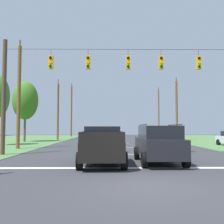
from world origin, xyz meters
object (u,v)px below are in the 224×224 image
at_px(overhead_signal_span, 124,89).
at_px(utility_pole_distant_left, 71,110).
at_px(distant_car_oncoming, 152,136).
at_px(utility_pole_far_right, 177,109).
at_px(pickup_truck, 102,145).
at_px(suv_black, 158,143).
at_px(utility_pole_far_left, 19,94).
at_px(tree_roadside_right, 25,100).
at_px(utility_pole_near_left, 159,112).
at_px(utility_pole_distant_right, 58,111).

xyz_separation_m(overhead_signal_span, utility_pole_distant_left, (-9.07, 36.66, 0.96)).
xyz_separation_m(distant_car_oncoming, utility_pole_far_right, (4.67, 5.04, 3.90)).
height_order(pickup_truck, distant_car_oncoming, pickup_truck).
xyz_separation_m(suv_black, utility_pole_far_left, (-10.73, 9.31, 3.78)).
height_order(utility_pole_far_left, utility_pole_distant_left, utility_pole_distant_left).
relative_size(utility_pole_distant_left, tree_roadside_right, 1.41).
relative_size(utility_pole_far_right, utility_pole_near_left, 0.90).
height_order(pickup_truck, utility_pole_far_right, utility_pole_far_right).
xyz_separation_m(utility_pole_distant_right, utility_pole_distant_left, (-0.15, 15.01, 1.06)).
bearing_deg(distant_car_oncoming, suv_black, -98.22).
xyz_separation_m(utility_pole_far_left, utility_pole_distant_right, (0.21, 16.58, -0.37)).
bearing_deg(utility_pole_far_right, distant_car_oncoming, -132.82).
distance_m(suv_black, utility_pole_far_right, 26.48).
height_order(suv_black, utility_pole_distant_right, utility_pole_distant_right).
distance_m(suv_black, utility_pole_far_left, 14.70).
bearing_deg(distant_car_oncoming, utility_pole_near_left, 76.67).
xyz_separation_m(utility_pole_far_left, tree_roadside_right, (-3.10, 11.29, 0.64)).
distance_m(utility_pole_near_left, utility_pole_distant_right, 24.15).
height_order(overhead_signal_span, utility_pole_near_left, utility_pole_near_left).
bearing_deg(pickup_truck, suv_black, 3.57).
xyz_separation_m(utility_pole_distant_left, tree_roadside_right, (-3.16, -20.29, -0.06)).
relative_size(overhead_signal_span, utility_pole_distant_right, 1.82).
distance_m(utility_pole_far_right, tree_roadside_right, 21.88).
height_order(overhead_signal_span, utility_pole_distant_left, utility_pole_distant_left).
bearing_deg(utility_pole_far_right, tree_roadside_right, -168.09).
height_order(suv_black, tree_roadside_right, tree_roadside_right).
bearing_deg(suv_black, utility_pole_far_left, 139.04).
bearing_deg(utility_pole_distant_right, utility_pole_distant_left, 90.56).
height_order(suv_black, utility_pole_near_left, utility_pole_near_left).
relative_size(suv_black, tree_roadside_right, 0.60).
relative_size(utility_pole_far_right, utility_pole_distant_left, 0.83).
distance_m(pickup_truck, tree_roadside_right, 23.88).
bearing_deg(utility_pole_far_left, utility_pole_distant_right, 89.27).
relative_size(pickup_truck, utility_pole_far_left, 0.55).
xyz_separation_m(distant_car_oncoming, utility_pole_distant_right, (-13.42, 5.81, 3.69)).
distance_m(distant_car_oncoming, utility_pole_far_right, 7.90).
xyz_separation_m(overhead_signal_span, distant_car_oncoming, (4.49, 15.84, -3.79)).
xyz_separation_m(utility_pole_near_left, tree_roadside_right, (-21.78, -20.83, 0.35)).
bearing_deg(pickup_truck, overhead_signal_span, 72.52).
distance_m(suv_black, distant_car_oncoming, 20.29).
height_order(pickup_truck, suv_black, suv_black).
relative_size(suv_black, utility_pole_distant_right, 0.52).
bearing_deg(utility_pole_near_left, suv_black, -100.87).
bearing_deg(utility_pole_distant_left, overhead_signal_span, -76.11).
relative_size(overhead_signal_span, utility_pole_near_left, 1.62).
bearing_deg(utility_pole_near_left, utility_pole_far_left, -120.19).
relative_size(overhead_signal_span, utility_pole_far_left, 1.73).
bearing_deg(tree_roadside_right, utility_pole_near_left, 43.72).
height_order(suv_black, utility_pole_far_right, utility_pole_far_right).
relative_size(overhead_signal_span, tree_roadside_right, 2.11).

